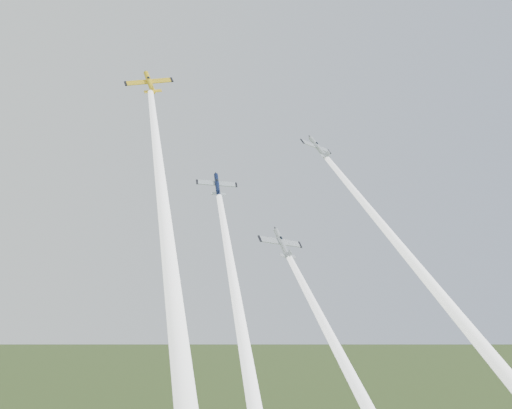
% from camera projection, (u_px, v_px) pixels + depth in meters
% --- Properties ---
extents(plane_yellow, '(8.49, 8.27, 8.43)m').
position_uv_depth(plane_yellow, '(149.00, 82.00, 109.76)').
color(plane_yellow, yellow).
extents(smoke_trail_yellow, '(12.64, 47.72, 53.64)m').
position_uv_depth(smoke_trail_yellow, '(166.00, 234.00, 81.74)').
color(smoke_trail_yellow, white).
extents(plane_navy, '(8.53, 7.18, 6.33)m').
position_uv_depth(plane_navy, '(217.00, 184.00, 110.29)').
color(plane_navy, '#0D183D').
extents(smoke_trail_navy, '(15.14, 48.77, 55.31)m').
position_uv_depth(smoke_trail_navy, '(250.00, 377.00, 81.15)').
color(smoke_trail_navy, white).
extents(plane_silver_right, '(8.82, 8.21, 7.44)m').
position_uv_depth(plane_silver_right, '(318.00, 148.00, 120.29)').
color(plane_silver_right, silver).
extents(smoke_trail_silver_right, '(15.21, 45.91, 52.19)m').
position_uv_depth(smoke_trail_silver_right, '(441.00, 296.00, 98.74)').
color(smoke_trail_silver_right, white).
extents(plane_silver_low, '(8.38, 6.66, 7.46)m').
position_uv_depth(plane_silver_low, '(282.00, 243.00, 102.53)').
color(plane_silver_low, '#B0B7BF').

